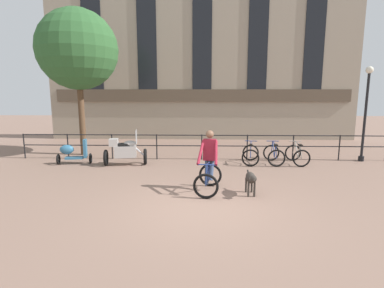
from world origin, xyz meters
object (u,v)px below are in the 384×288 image
Objects in this scene: parked_bicycle_mid_right at (297,155)px; cyclist_with_bike at (209,164)px; dog at (251,179)px; parked_motorcycle at (125,151)px; parked_bicycle_mid_left at (274,155)px; parked_bicycle_near_lamp at (251,154)px; parked_scooter at (73,152)px; street_lamp at (366,109)px.

cyclist_with_bike is at bearing 43.31° from parked_bicycle_mid_right.
dog is 5.39m from parked_motorcycle.
parked_bicycle_near_lamp is at bearing 2.27° from parked_bicycle_mid_left.
parked_motorcycle is (-3.13, 2.96, -0.20)m from cyclist_with_bike.
parked_bicycle_near_lamp is 0.90× the size of parked_scooter.
dog is 0.72× the size of parked_scooter.
street_lamp is (3.68, 0.57, 1.77)m from parked_bicycle_mid_left.
parked_bicycle_mid_right is 0.30× the size of street_lamp.
parked_bicycle_near_lamp and parked_bicycle_mid_left have the same top height.
street_lamp is at bearing 38.14° from dog.
parked_motorcycle is at bearing 14.39° from parked_bicycle_near_lamp.
parked_motorcycle is at bearing -174.04° from street_lamp.
parked_scooter is 0.35× the size of street_lamp.
cyclist_with_bike is 4.31m from parked_motorcycle.
parked_bicycle_mid_left is at bearing 66.51° from dog.
dog is 0.80× the size of parked_bicycle_near_lamp.
parked_scooter is at bearing 1.53° from parked_bicycle_mid_right.
parked_motorcycle reaches higher than parked_scooter.
parked_scooter is at bearing 11.88° from parked_bicycle_near_lamp.
parked_bicycle_mid_right is (6.66, 0.42, -0.20)m from parked_motorcycle.
parked_motorcycle is 1.39× the size of parked_bicycle_near_lamp.
parked_bicycle_near_lamp is (4.85, 0.42, -0.20)m from parked_motorcycle.
cyclist_with_bike is at bearing 72.47° from parked_bicycle_near_lamp.
cyclist_with_bike is 1.77× the size of dog.
parked_scooter is at bearing -175.74° from street_lamp.
dog is at bearing -140.33° from street_lamp.
parked_bicycle_mid_left is at bearing -94.94° from parked_motorcycle.
parked_motorcycle is at bearing 140.56° from dog.
cyclist_with_bike reaches higher than parked_bicycle_mid_left.
parked_bicycle_near_lamp reaches higher than dog.
parked_bicycle_near_lamp is at bearing -0.38° from parked_bicycle_mid_right.
street_lamp is (6.30, 3.94, 1.37)m from cyclist_with_bike.
parked_bicycle_near_lamp is 1.06× the size of parked_bicycle_mid_left.
street_lamp reaches higher than parked_bicycle_mid_left.
parked_bicycle_near_lamp is at bearing -98.52° from parked_scooter.
parked_scooter is at bearing 149.97° from dog.
parked_bicycle_near_lamp is 6.93m from parked_scooter.
parked_scooter is (-6.93, -0.29, 0.10)m from parked_bicycle_near_lamp.
parked_bicycle_near_lamp is 1.81m from parked_bicycle_mid_right.
cyclist_with_bike reaches higher than parked_bicycle_mid_right.
cyclist_with_bike is 6.06m from parked_scooter.
street_lamp is (2.77, 0.57, 1.77)m from parked_bicycle_mid_right.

